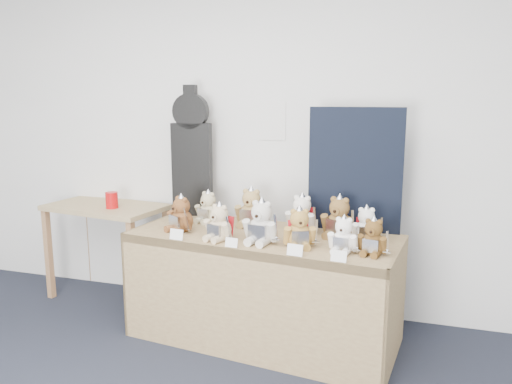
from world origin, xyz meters
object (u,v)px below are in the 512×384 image
(red_cup, at_px, (112,200))
(teddy_front_left, at_px, (219,224))
(teddy_back_centre_left, at_px, (251,209))
(teddy_back_end, at_px, (366,226))
(teddy_front_far_left, at_px, (181,215))
(teddy_front_end, at_px, (373,238))
(teddy_front_far_right, at_px, (343,236))
(side_table, at_px, (106,220))
(teddy_back_left, at_px, (208,208))
(guitar_case, at_px, (192,153))
(teddy_back_centre_right, at_px, (302,215))
(teddy_front_right, at_px, (299,230))
(teddy_back_right, at_px, (339,219))
(display_table, at_px, (259,260))
(teddy_front_centre, at_px, (261,224))

(red_cup, height_order, teddy_front_left, teddy_front_left)
(red_cup, distance_m, teddy_front_left, 1.20)
(teddy_back_centre_left, bearing_deg, teddy_back_end, -5.75)
(teddy_front_far_left, bearing_deg, teddy_front_end, 22.68)
(teddy_front_far_right, distance_m, teddy_front_end, 0.18)
(side_table, relative_size, teddy_back_left, 3.88)
(guitar_case, height_order, teddy_back_centre_right, guitar_case)
(teddy_front_right, distance_m, teddy_front_far_right, 0.28)
(teddy_front_right, bearing_deg, teddy_back_end, 15.13)
(side_table, distance_m, teddy_back_right, 2.01)
(display_table, relative_size, red_cup, 14.57)
(teddy_back_centre_left, bearing_deg, teddy_back_left, -175.67)
(teddy_front_far_right, bearing_deg, teddy_back_centre_right, 140.86)
(display_table, bearing_deg, teddy_back_centre_left, 124.73)
(side_table, distance_m, teddy_front_far_right, 2.14)
(teddy_back_right, bearing_deg, teddy_front_end, -35.21)
(display_table, xyz_separation_m, teddy_front_far_left, (-0.57, -0.02, 0.28))
(teddy_front_centre, distance_m, teddy_front_far_right, 0.54)
(guitar_case, xyz_separation_m, teddy_back_end, (1.40, -0.35, -0.40))
(teddy_back_centre_right, bearing_deg, red_cup, -173.83)
(teddy_front_far_right, xyz_separation_m, teddy_front_end, (0.18, 0.01, 0.00))
(display_table, relative_size, teddy_front_far_right, 7.66)
(red_cup, relative_size, teddy_back_centre_left, 0.42)
(teddy_front_far_left, distance_m, teddy_back_right, 1.10)
(teddy_front_end, relative_size, teddy_back_right, 0.79)
(teddy_front_left, distance_m, teddy_back_right, 0.80)
(teddy_front_far_right, bearing_deg, teddy_front_right, -177.30)
(teddy_front_far_left, xyz_separation_m, teddy_front_centre, (0.63, -0.11, 0.01))
(display_table, height_order, guitar_case, guitar_case)
(side_table, bearing_deg, teddy_front_right, -8.43)
(teddy_front_left, height_order, teddy_front_centre, teddy_front_centre)
(red_cup, xyz_separation_m, teddy_front_centre, (1.40, -0.44, 0.02))
(red_cup, xyz_separation_m, teddy_front_right, (1.65, -0.45, 0.00))
(display_table, xyz_separation_m, teddy_back_left, (-0.49, 0.27, 0.27))
(teddy_back_end, bearing_deg, teddy_front_end, -86.67)
(teddy_front_left, bearing_deg, red_cup, 176.44)
(teddy_back_centre_left, bearing_deg, teddy_front_centre, -59.26)
(teddy_back_centre_left, distance_m, teddy_back_right, 0.67)
(guitar_case, relative_size, teddy_front_centre, 3.20)
(teddy_front_left, distance_m, teddy_back_centre_right, 0.60)
(teddy_front_right, bearing_deg, teddy_front_centre, 159.86)
(display_table, xyz_separation_m, side_table, (-1.47, 0.40, 0.08))
(teddy_back_centre_right, height_order, teddy_back_right, teddy_back_right)
(teddy_back_centre_right, bearing_deg, side_table, -176.51)
(display_table, height_order, side_table, side_table)
(red_cup, xyz_separation_m, teddy_back_right, (1.86, -0.15, 0.02))
(guitar_case, bearing_deg, red_cup, -172.45)
(teddy_front_far_left, bearing_deg, display_table, 30.39)
(teddy_back_left, distance_m, teddy_back_end, 1.19)
(teddy_back_left, bearing_deg, teddy_back_right, 12.43)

